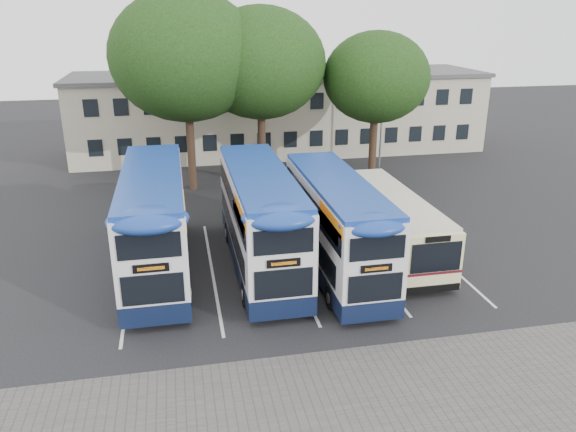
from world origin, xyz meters
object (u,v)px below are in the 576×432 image
Objects in this scene: tree_mid at (261,63)px; bus_single at (391,220)px; bus_dd_mid at (260,215)px; bus_dd_left at (155,218)px; bus_dd_right at (336,221)px; tree_right at (376,78)px; lamp_post at (383,97)px; tree_left at (186,56)px.

bus_single is (4.19, -11.98, -6.16)m from tree_mid.
bus_dd_left is at bearing 173.70° from bus_dd_mid.
bus_dd_mid reaches higher than bus_dd_right.
bus_dd_mid is (-9.33, -11.77, -4.38)m from tree_right.
bus_single is at bearing 25.59° from bus_dd_right.
bus_dd_left is 1.07× the size of bus_dd_right.
bus_dd_left is (-6.54, -11.91, -5.30)m from tree_mid.
lamp_post is at bearing 53.37° from bus_dd_mid.
tree_left is 15.65m from bus_dd_right.
bus_dd_right is at bearing -116.47° from lamp_post.
tree_left is at bearing 112.74° from bus_dd_right.
tree_right is (11.81, -0.53, -1.42)m from tree_left.
lamp_post is 0.94× the size of tree_right.
lamp_post is at bearing 71.52° from bus_single.
lamp_post is 3.92m from tree_right.
tree_left is 11.91m from tree_right.
tree_left is (-13.52, -2.55, 3.14)m from lamp_post.
bus_dd_left is at bearing 168.43° from bus_dd_right.
tree_left is 1.25× the size of tree_right.
lamp_post is 0.86× the size of bus_dd_mid.
bus_dd_left is at bearing -140.83° from tree_right.
lamp_post is 0.75× the size of tree_left.
bus_dd_left is (-2.02, -11.80, -5.77)m from tree_left.
bus_dd_mid is at bearing -128.41° from tree_right.
tree_mid is at bearing 1.41° from tree_left.
lamp_post reaches higher than bus_dd_right.
bus_single is at bearing -53.76° from tree_left.
bus_dd_left is 4.53m from bus_dd_mid.
tree_mid is at bearing 61.24° from bus_dd_left.
tree_mid is 1.06× the size of bus_dd_mid.
lamp_post is 21.32m from bus_dd_left.
tree_left is 13.82m from bus_dd_mid.
lamp_post reaches higher than bus_dd_left.
lamp_post is 0.85× the size of bus_dd_left.
tree_mid is (-9.01, -2.44, 2.67)m from lamp_post.
tree_left is 1.21× the size of bus_dd_right.
bus_dd_left is (-13.83, -11.27, -4.35)m from tree_right.
lamp_post is at bearing 63.53° from bus_dd_right.
tree_left is 4.54m from tree_mid.
bus_dd_mid is 6.29m from bus_single.
tree_left is at bearing -178.59° from tree_mid.
tree_right is 1.03× the size of bus_single.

